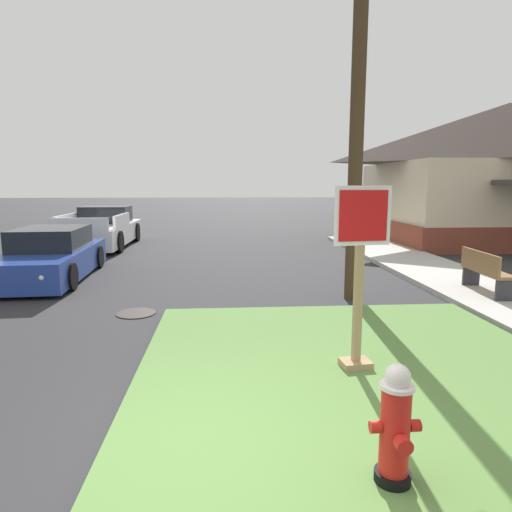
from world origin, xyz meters
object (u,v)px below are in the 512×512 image
Objects in this scene: utility_pole at (359,57)px; manhole_cover at (136,313)px; stop_sign at (359,283)px; fire_hydrant at (395,427)px; pickup_truck_white at (102,230)px; parked_sedan_blue at (50,257)px; street_bench at (485,270)px.

manhole_cover is at bearing -169.35° from utility_pole.
stop_sign is 5.13m from utility_pole.
pickup_truck_white is (-5.85, 13.99, 0.10)m from fire_hydrant.
parked_sedan_blue reaches higher than fire_hydrant.
pickup_truck_white is at bearing 108.21° from manhole_cover.
fire_hydrant is 0.21× the size of parked_sedan_blue.
street_bench is at bearing 5.26° from manhole_cover.
parked_sedan_blue is at bearing 124.25° from fire_hydrant.
stop_sign is 3.16× the size of manhole_cover.
pickup_truck_white is (-2.99, 9.09, 0.61)m from manhole_cover.
fire_hydrant is 15.17m from pickup_truck_white.
pickup_truck_white is 0.60× the size of utility_pole.
utility_pole reaches higher than pickup_truck_white.
manhole_cover is 0.13× the size of pickup_truck_white.
utility_pole is at bearing 176.83° from street_bench.
stop_sign is at bearing -62.44° from pickup_truck_white.
parked_sedan_blue is at bearing -87.16° from pickup_truck_white.
street_bench is 4.92m from utility_pole.
stop_sign reaches higher than manhole_cover.
fire_hydrant is 1.33× the size of manhole_cover.
stop_sign is at bearing -137.06° from street_bench.
pickup_truck_white is 13.01m from street_bench.
utility_pole reaches higher than manhole_cover.
parked_sedan_blue is 0.84× the size of pickup_truck_white.
stop_sign is at bearing -45.72° from parked_sedan_blue.
stop_sign is 0.49× the size of parked_sedan_blue.
parked_sedan_blue reaches higher than manhole_cover.
street_bench is at bearing -15.38° from parked_sedan_blue.
fire_hydrant reaches higher than manhole_cover.
utility_pole is at bearing -49.21° from pickup_truck_white.
manhole_cover is 0.15× the size of parked_sedan_blue.
stop_sign is 8.49m from parked_sedan_blue.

